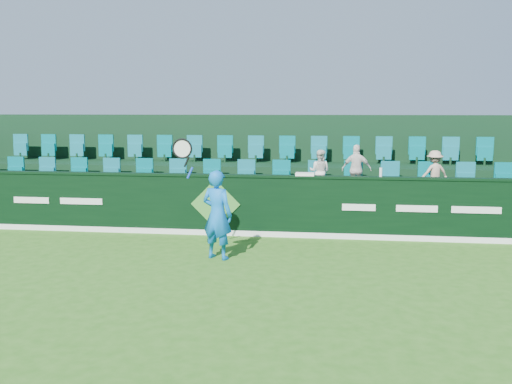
# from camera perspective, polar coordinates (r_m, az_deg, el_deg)

# --- Properties ---
(ground) EXTENTS (60.00, 60.00, 0.00)m
(ground) POSITION_cam_1_polar(r_m,az_deg,el_deg) (9.02, -9.04, -9.72)
(ground) COLOR #2B6718
(ground) RESTS_ON ground
(sponsor_hoarding) EXTENTS (16.00, 0.25, 1.35)m
(sponsor_hoarding) POSITION_cam_1_polar(r_m,az_deg,el_deg) (12.64, -3.96, -1.26)
(sponsor_hoarding) COLOR black
(sponsor_hoarding) RESTS_ON ground
(stand_tier_front) EXTENTS (16.00, 2.00, 0.80)m
(stand_tier_front) POSITION_cam_1_polar(r_m,az_deg,el_deg) (13.75, -3.05, -1.62)
(stand_tier_front) COLOR black
(stand_tier_front) RESTS_ON ground
(stand_tier_back) EXTENTS (16.00, 1.80, 1.30)m
(stand_tier_back) POSITION_cam_1_polar(r_m,az_deg,el_deg) (15.56, -1.78, 0.49)
(stand_tier_back) COLOR black
(stand_tier_back) RESTS_ON ground
(stand_rear) EXTENTS (16.00, 4.10, 2.60)m
(stand_rear) POSITION_cam_1_polar(r_m,az_deg,el_deg) (15.93, -1.53, 2.73)
(stand_rear) COLOR black
(stand_rear) RESTS_ON ground
(seat_row_front) EXTENTS (13.50, 0.50, 0.60)m
(seat_row_front) POSITION_cam_1_polar(r_m,az_deg,el_deg) (14.04, -2.77, 1.47)
(seat_row_front) COLOR #106B78
(seat_row_front) RESTS_ON stand_tier_front
(seat_row_back) EXTENTS (13.50, 0.50, 0.60)m
(seat_row_back) POSITION_cam_1_polar(r_m,az_deg,el_deg) (15.75, -1.62, 4.06)
(seat_row_back) COLOR #106B78
(seat_row_back) RESTS_ON stand_tier_back
(tennis_player) EXTENTS (1.22, 0.59, 2.31)m
(tennis_player) POSITION_cam_1_polar(r_m,az_deg,el_deg) (10.57, -3.95, -2.19)
(tennis_player) COLOR blue
(tennis_player) RESTS_ON ground
(spectator_left) EXTENTS (0.58, 0.50, 1.03)m
(spectator_left) POSITION_cam_1_polar(r_m,az_deg,el_deg) (13.41, 6.38, 2.04)
(spectator_left) COLOR white
(spectator_left) RESTS_ON stand_tier_front
(spectator_middle) EXTENTS (0.69, 0.32, 1.16)m
(spectator_middle) POSITION_cam_1_polar(r_m,az_deg,el_deg) (13.42, 10.02, 2.23)
(spectator_middle) COLOR white
(spectator_middle) RESTS_ON stand_tier_front
(spectator_right) EXTENTS (0.76, 0.58, 1.04)m
(spectator_right) POSITION_cam_1_polar(r_m,az_deg,el_deg) (13.62, 17.40, 1.81)
(spectator_right) COLOR tan
(spectator_right) RESTS_ON stand_tier_front
(towel) EXTENTS (0.40, 0.26, 0.06)m
(towel) POSITION_cam_1_polar(r_m,az_deg,el_deg) (12.30, 4.91, 1.79)
(towel) COLOR white
(towel) RESTS_ON sponsor_hoarding
(drinks_bottle) EXTENTS (0.06, 0.06, 0.19)m
(drinks_bottle) POSITION_cam_1_polar(r_m,az_deg,el_deg) (12.33, 12.37, 1.95)
(drinks_bottle) COLOR white
(drinks_bottle) RESTS_ON sponsor_hoarding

